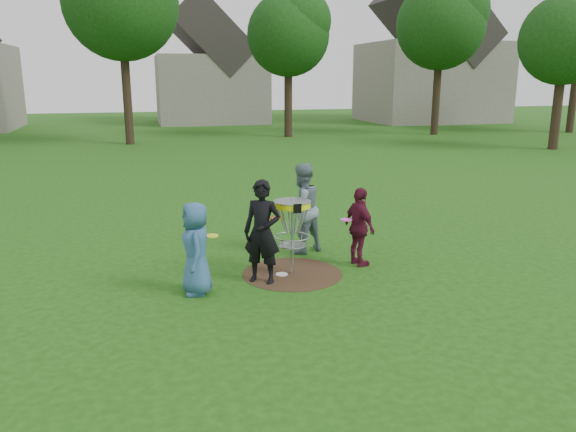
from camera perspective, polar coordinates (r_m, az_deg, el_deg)
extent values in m
plane|color=#19470F|center=(10.14, 0.43, -5.89)|extent=(100.00, 100.00, 0.00)
cylinder|color=#47331E|center=(10.14, 0.43, -5.87)|extent=(1.80, 1.80, 0.01)
imported|color=#305A84|center=(9.14, -9.33, -3.28)|extent=(0.49, 0.75, 1.52)
imported|color=black|center=(9.50, -2.63, -1.63)|extent=(0.78, 0.71, 1.78)
imported|color=slate|center=(11.14, 1.40, 0.78)|extent=(1.07, 0.97, 1.81)
imported|color=#561329|center=(10.46, 7.28, -1.12)|extent=(0.54, 0.93, 1.48)
cylinder|color=silver|center=(10.08, -0.64, -5.95)|extent=(0.22, 0.22, 0.02)
cylinder|color=#9EA0A5|center=(9.92, 0.44, -2.14)|extent=(0.05, 0.05, 1.38)
cylinder|color=#E0EE0C|center=(9.78, 0.45, 1.18)|extent=(0.64, 0.64, 0.10)
cylinder|color=#9EA0A5|center=(9.76, 0.45, 1.50)|extent=(0.66, 0.66, 0.01)
cube|color=black|center=(9.47, 0.96, 0.76)|extent=(0.14, 0.02, 0.16)
torus|color=#9EA0A5|center=(9.92, 0.44, -2.09)|extent=(0.62, 0.62, 0.02)
torus|color=#9EA0A5|center=(9.97, 0.44, -2.97)|extent=(0.50, 0.50, 0.02)
cylinder|color=#9EA0A5|center=(9.97, 0.44, -3.03)|extent=(0.44, 0.44, 0.01)
cylinder|color=yellow|center=(9.19, -7.75, -2.00)|extent=(0.22, 0.22, 0.02)
cylinder|color=#E55513|center=(9.60, -1.28, -0.20)|extent=(0.22, 0.22, 0.02)
cylinder|color=#E33B7C|center=(10.82, 1.22, 1.50)|extent=(0.22, 0.22, 0.02)
cylinder|color=#FF43E1|center=(10.29, 5.94, -0.37)|extent=(0.22, 0.22, 0.02)
cylinder|color=#38281C|center=(30.72, -16.00, 11.32)|extent=(0.46, 0.46, 4.62)
sphere|color=#164211|center=(30.91, -16.63, 20.10)|extent=(5.72, 5.72, 5.72)
cylinder|color=#38281C|center=(33.34, 0.02, 11.29)|extent=(0.46, 0.46, 3.78)
sphere|color=#164211|center=(33.38, 0.03, 17.94)|extent=(4.68, 4.68, 4.68)
cylinder|color=#38281C|center=(35.80, 14.81, 11.36)|extent=(0.46, 0.46, 4.20)
sphere|color=#164211|center=(35.90, 15.26, 18.23)|extent=(5.20, 5.20, 5.20)
cylinder|color=#38281C|center=(40.21, 26.96, 10.42)|extent=(0.46, 0.46, 3.99)
cylinder|color=#38281C|center=(30.36, 25.60, 9.29)|extent=(0.46, 0.46, 3.36)
sphere|color=#164211|center=(30.36, 26.30, 15.75)|extent=(4.16, 4.16, 4.16)
cube|color=gray|center=(44.55, -7.86, 12.62)|extent=(8.00, 7.00, 5.00)
cube|color=#2D2826|center=(44.64, -8.04, 17.68)|extent=(6.11, 7.14, 6.11)
cube|color=gray|center=(46.95, 14.25, 13.01)|extent=(10.00, 8.00, 6.00)
cube|color=#2D2826|center=(47.15, 14.61, 18.84)|extent=(7.64, 8.16, 7.64)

